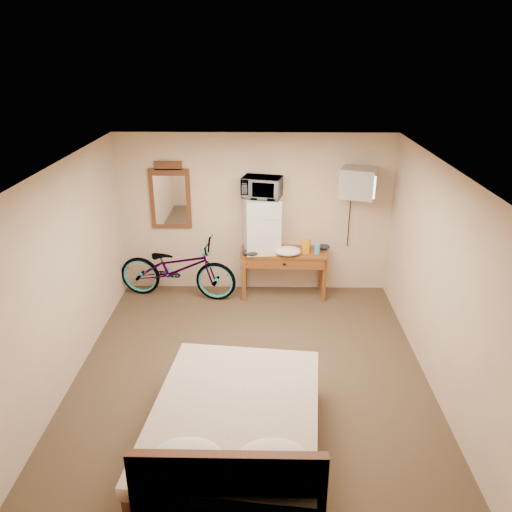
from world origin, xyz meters
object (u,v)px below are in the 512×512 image
object	(u,v)px
desk	(284,259)
mini_fridge	(262,224)
microwave	(262,187)
bed	(235,432)
bicycle	(177,268)
wall_mirror	(170,196)
blue_cup	(317,248)
crt_television	(358,183)

from	to	relation	value
desk	mini_fridge	world-z (taller)	mini_fridge
mini_fridge	microwave	xyz separation A→B (m)	(0.00, 0.00, 0.58)
bed	bicycle	bearing A→B (deg)	108.03
desk	bicycle	world-z (taller)	bicycle
mini_fridge	microwave	world-z (taller)	microwave
desk	bicycle	bearing A→B (deg)	-178.22
bed	microwave	bearing A→B (deg)	86.29
microwave	bicycle	xyz separation A→B (m)	(-1.30, -0.11, -1.26)
wall_mirror	bicycle	size ratio (longest dim) A/B	0.57
wall_mirror	bicycle	xyz separation A→B (m)	(0.10, -0.32, -1.05)
mini_fridge	blue_cup	xyz separation A→B (m)	(0.84, -0.11, -0.34)
mini_fridge	crt_television	size ratio (longest dim) A/B	1.30
desk	microwave	size ratio (longest dim) A/B	2.40
crt_television	desk	bearing A→B (deg)	-178.88
desk	bicycle	xyz separation A→B (m)	(-1.65, -0.05, -0.14)
microwave	wall_mirror	bearing A→B (deg)	-175.65
crt_television	bicycle	world-z (taller)	crt_television
mini_fridge	bicycle	bearing A→B (deg)	-175.34
blue_cup	crt_television	bearing A→B (deg)	7.67
desk	blue_cup	bearing A→B (deg)	-6.20
blue_cup	wall_mirror	bearing A→B (deg)	171.73
crt_television	bed	xyz separation A→B (m)	(-1.62, -3.39, -1.53)
desk	crt_television	world-z (taller)	crt_television
blue_cup	bicycle	bearing A→B (deg)	179.93
microwave	crt_television	size ratio (longest dim) A/B	0.86
microwave	bicycle	size ratio (longest dim) A/B	0.30
microwave	bed	world-z (taller)	microwave
wall_mirror	microwave	bearing A→B (deg)	-8.79
crt_television	bicycle	xyz separation A→B (m)	(-2.70, -0.07, -1.34)
mini_fridge	wall_mirror	bearing A→B (deg)	171.20
blue_cup	wall_mirror	world-z (taller)	wall_mirror
crt_television	wall_mirror	bearing A→B (deg)	174.86
blue_cup	bicycle	xyz separation A→B (m)	(-2.14, 0.00, -0.34)
mini_fridge	bed	size ratio (longest dim) A/B	0.38
blue_cup	crt_television	xyz separation A→B (m)	(0.55, 0.07, 1.00)
blue_cup	bed	xyz separation A→B (m)	(-1.06, -3.32, -0.54)
wall_mirror	bed	xyz separation A→B (m)	(1.18, -3.65, -1.24)
desk	mini_fridge	size ratio (longest dim) A/B	1.60
mini_fridge	bicycle	size ratio (longest dim) A/B	0.46
bed	mini_fridge	bearing A→B (deg)	86.29
crt_television	bicycle	bearing A→B (deg)	-178.47
microwave	blue_cup	xyz separation A→B (m)	(0.84, -0.11, -0.92)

